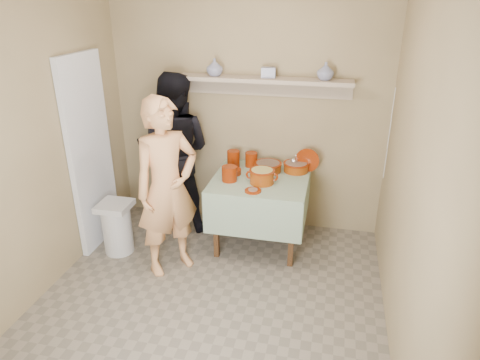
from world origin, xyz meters
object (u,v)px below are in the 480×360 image
(person_helper, at_px, (174,153))
(cazuela_rice, at_px, (262,175))
(serving_table, at_px, (261,188))
(trash_bin, at_px, (117,227))
(person_cook, at_px, (167,188))

(person_helper, height_order, cazuela_rice, person_helper)
(serving_table, xyz_separation_m, trash_bin, (-1.41, -0.51, -0.36))
(cazuela_rice, distance_m, trash_bin, 1.59)
(person_cook, bearing_deg, cazuela_rice, -14.23)
(serving_table, bearing_deg, cazuela_rice, -75.41)
(person_cook, xyz_separation_m, person_helper, (-0.25, 0.85, 0.03))
(person_cook, bearing_deg, person_helper, 59.13)
(serving_table, relative_size, trash_bin, 1.74)
(person_cook, bearing_deg, serving_table, -6.90)
(person_cook, height_order, person_helper, person_helper)
(person_helper, height_order, trash_bin, person_helper)
(cazuela_rice, bearing_deg, person_helper, 162.69)
(trash_bin, bearing_deg, cazuela_rice, 14.74)
(person_cook, relative_size, cazuela_rice, 5.19)
(person_helper, height_order, serving_table, person_helper)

